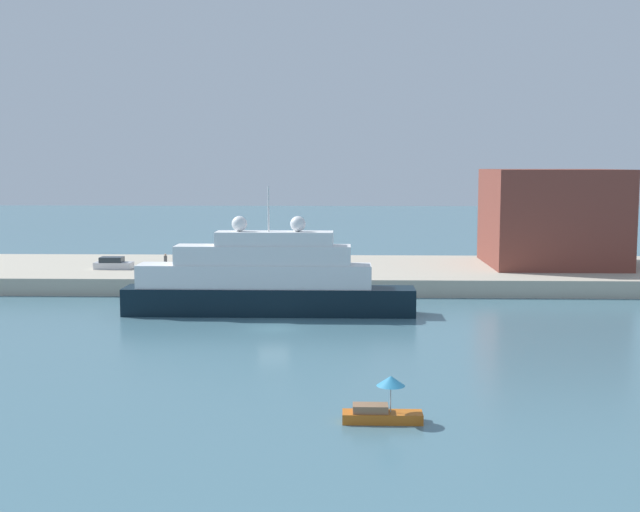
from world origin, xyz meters
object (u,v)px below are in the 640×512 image
(large_yacht, at_px, (264,281))
(parked_car, at_px, (113,264))
(person_figure, at_px, (166,262))
(mooring_bollard, at_px, (253,274))
(small_motorboat, at_px, (383,407))
(harbor_building, at_px, (552,217))

(large_yacht, height_order, parked_car, large_yacht)
(person_figure, height_order, mooring_bollard, person_figure)
(person_figure, bearing_deg, large_yacht, -54.01)
(large_yacht, distance_m, parked_car, 25.74)
(small_motorboat, height_order, harbor_building, harbor_building)
(large_yacht, bearing_deg, mooring_bollard, 101.26)
(small_motorboat, height_order, mooring_bollard, mooring_bollard)
(large_yacht, bearing_deg, person_figure, 125.99)
(parked_car, bearing_deg, mooring_bollard, -21.74)
(person_figure, relative_size, mooring_bollard, 2.29)
(person_figure, bearing_deg, harbor_building, 7.21)
(person_figure, bearing_deg, small_motorboat, -65.60)
(large_yacht, xyz_separation_m, mooring_bollard, (-2.24, 11.22, -0.86))
(small_motorboat, relative_size, harbor_building, 0.28)
(small_motorboat, relative_size, mooring_bollard, 5.44)
(small_motorboat, xyz_separation_m, harbor_building, (21.74, 53.74, 6.45))
(harbor_building, relative_size, person_figure, 8.48)
(large_yacht, xyz_separation_m, small_motorboat, (9.18, -30.75, -2.19))
(small_motorboat, distance_m, parked_car, 55.93)
(large_yacht, height_order, small_motorboat, large_yacht)
(large_yacht, relative_size, parked_car, 6.27)
(harbor_building, height_order, person_figure, harbor_building)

